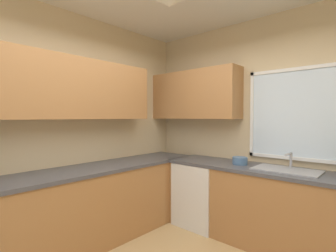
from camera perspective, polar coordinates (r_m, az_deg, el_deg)
room_shell at (r=2.37m, az=1.25°, el=9.99°), size 3.54×3.81×2.80m
counter_run_left at (r=3.10m, az=-20.41°, el=-17.47°), size 0.65×3.42×0.89m
counter_run_back at (r=3.22m, az=22.75°, el=-16.77°), size 2.63×0.65×0.89m
dishwasher at (r=3.60m, az=7.68°, el=-14.96°), size 0.60×0.60×0.84m
sink_assembly at (r=3.06m, az=25.40°, el=-8.98°), size 0.67×0.40×0.19m
bowl at (r=3.25m, az=16.06°, el=-7.62°), size 0.18×0.18×0.09m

